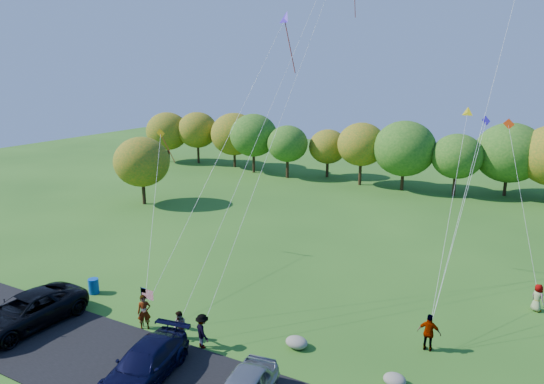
{
  "coord_description": "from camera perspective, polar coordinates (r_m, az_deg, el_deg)",
  "views": [
    {
      "loc": [
        12.48,
        -18.13,
        13.49
      ],
      "look_at": [
        -0.55,
        6.0,
        6.53
      ],
      "focal_mm": 32.0,
      "sensor_mm": 36.0,
      "label": 1
    }
  ],
  "objects": [
    {
      "name": "flag_assembly",
      "position": [
        27.07,
        -14.71,
        -12.01
      ],
      "size": [
        0.86,
        0.56,
        2.33
      ],
      "color": "black",
      "rests_on": "ground"
    },
    {
      "name": "ground",
      "position": [
        25.81,
        -5.51,
        -17.33
      ],
      "size": [
        140.0,
        140.0,
        0.0
      ],
      "primitive_type": "plane",
      "color": "#285718",
      "rests_on": "ground"
    },
    {
      "name": "flyer_d",
      "position": [
        25.89,
        18.0,
        -15.46
      ],
      "size": [
        1.14,
        0.51,
        1.92
      ],
      "primitive_type": "imported",
      "rotation": [
        0.0,
        0.0,
        3.18
      ],
      "color": "#4C4C59",
      "rests_on": "ground"
    },
    {
      "name": "flyer_c",
      "position": [
        25.21,
        -8.2,
        -15.89
      ],
      "size": [
        1.33,
        1.18,
        1.79
      ],
      "primitive_type": "imported",
      "rotation": [
        0.0,
        0.0,
        2.58
      ],
      "color": "#4C4C59",
      "rests_on": "ground"
    },
    {
      "name": "flyer_e",
      "position": [
        32.16,
        28.77,
        -10.84
      ],
      "size": [
        0.93,
        0.92,
        1.62
      ],
      "primitive_type": "imported",
      "rotation": [
        0.0,
        0.0,
        2.37
      ],
      "color": "#4C4C59",
      "rests_on": "ground"
    },
    {
      "name": "park_bench",
      "position": [
        32.1,
        -23.62,
        -10.86
      ],
      "size": [
        1.73,
        0.64,
        0.97
      ],
      "rotation": [
        0.0,
        0.0,
        -0.22
      ],
      "color": "black",
      "rests_on": "ground"
    },
    {
      "name": "treeline",
      "position": [
        55.91,
        17.01,
        4.56
      ],
      "size": [
        75.14,
        27.41,
        8.46
      ],
      "color": "#3A2715",
      "rests_on": "ground"
    },
    {
      "name": "boulder_near",
      "position": [
        25.29,
        2.91,
        -17.25
      ],
      "size": [
        1.15,
        0.9,
        0.57
      ],
      "primitive_type": "ellipsoid",
      "color": "slate",
      "rests_on": "ground"
    },
    {
      "name": "minivan_dark",
      "position": [
        29.73,
        -26.91,
        -12.4
      ],
      "size": [
        3.23,
        6.43,
        1.75
      ],
      "primitive_type": "imported",
      "rotation": [
        0.0,
        0.0,
        -0.05
      ],
      "color": "black",
      "rests_on": "asphalt_lane"
    },
    {
      "name": "flyer_a",
      "position": [
        27.37,
        -14.81,
        -13.51
      ],
      "size": [
        0.82,
        0.82,
        1.92
      ],
      "primitive_type": "imported",
      "rotation": [
        0.0,
        0.0,
        0.76
      ],
      "color": "#4C4C59",
      "rests_on": "ground"
    },
    {
      "name": "boulder_far",
      "position": [
        23.43,
        14.23,
        -20.62
      ],
      "size": [
        1.0,
        0.84,
        0.52
      ],
      "primitive_type": "ellipsoid",
      "color": "gray",
      "rests_on": "ground"
    },
    {
      "name": "minivan_navy",
      "position": [
        23.44,
        -14.74,
        -18.96
      ],
      "size": [
        2.99,
        5.59,
        1.54
      ],
      "primitive_type": "imported",
      "rotation": [
        0.0,
        0.0,
        0.16
      ],
      "color": "black",
      "rests_on": "asphalt_lane"
    },
    {
      "name": "trash_barrel",
      "position": [
        32.46,
        -20.25,
        -10.34
      ],
      "size": [
        0.63,
        0.63,
        0.94
      ],
      "primitive_type": "cylinder",
      "color": "#0A43A3",
      "rests_on": "ground"
    },
    {
      "name": "flyer_b",
      "position": [
        26.04,
        -10.8,
        -15.23
      ],
      "size": [
        0.84,
        0.7,
        1.58
      ],
      "primitive_type": "imported",
      "rotation": [
        0.0,
        0.0,
        -0.14
      ],
      "color": "#4C4C59",
      "rests_on": "ground"
    }
  ]
}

